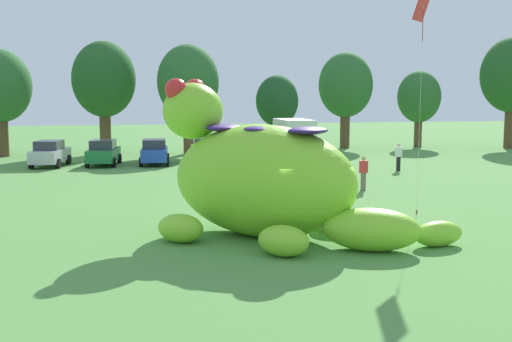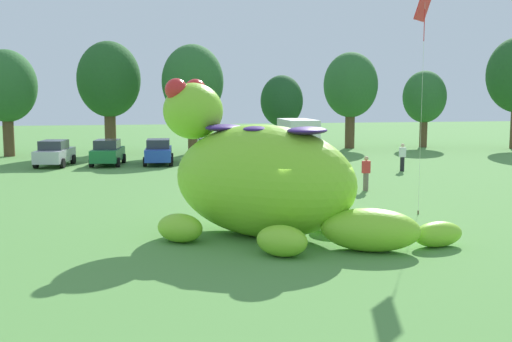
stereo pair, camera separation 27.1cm
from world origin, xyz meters
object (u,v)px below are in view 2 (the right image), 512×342
(giant_inflatable_creature, at_px, (263,179))
(spectator_mid_field, at_px, (402,157))
(car_green, at_px, (108,152))
(spectator_near_inflatable, at_px, (308,186))
(car_silver, at_px, (55,153))
(car_blue, at_px, (159,152))
(tethered_flying_kite, at_px, (425,5))
(box_truck, at_px, (296,138))
(car_yellow, at_px, (209,150))
(spectator_by_cars, at_px, (366,174))

(giant_inflatable_creature, xyz_separation_m, spectator_mid_field, (12.12, 15.55, -1.07))
(car_green, relative_size, spectator_near_inflatable, 2.51)
(car_silver, bearing_deg, car_blue, -2.87)
(giant_inflatable_creature, bearing_deg, tethered_flying_kite, 20.03)
(car_silver, relative_size, box_truck, 0.67)
(car_silver, distance_m, box_truck, 16.75)
(spectator_mid_field, bearing_deg, giant_inflatable_creature, -127.93)
(spectator_mid_field, bearing_deg, car_blue, 155.31)
(car_yellow, distance_m, spectator_near_inflatable, 17.97)
(spectator_mid_field, distance_m, tethered_flying_kite, 15.84)
(spectator_near_inflatable, bearing_deg, box_truck, 76.68)
(box_truck, xyz_separation_m, tethered_flying_kite, (-0.61, -21.08, 6.49))
(car_green, height_order, car_blue, same)
(car_green, bearing_deg, car_yellow, 3.91)
(car_blue, bearing_deg, box_truck, 7.49)
(giant_inflatable_creature, height_order, spectator_by_cars, giant_inflatable_creature)
(spectator_mid_field, xyz_separation_m, tethered_flying_kite, (-5.29, -13.06, 7.23))
(spectator_near_inflatable, xyz_separation_m, spectator_mid_field, (9.05, 10.46, 0.00))
(spectator_mid_field, height_order, spectator_by_cars, same)
(box_truck, relative_size, spectator_near_inflatable, 3.78)
(box_truck, relative_size, spectator_mid_field, 3.78)
(giant_inflatable_creature, distance_m, car_silver, 24.45)
(giant_inflatable_creature, height_order, box_truck, giant_inflatable_creature)
(car_blue, height_order, tethered_flying_kite, tethered_flying_kite)
(car_silver, height_order, box_truck, box_truck)
(car_blue, height_order, spectator_by_cars, car_blue)
(car_blue, bearing_deg, car_silver, 177.13)
(giant_inflatable_creature, relative_size, tethered_flying_kite, 1.08)
(giant_inflatable_creature, relative_size, car_blue, 2.30)
(box_truck, bearing_deg, car_yellow, -174.45)
(car_yellow, bearing_deg, car_green, -176.09)
(box_truck, xyz_separation_m, spectator_mid_field, (4.68, -8.02, -0.75))
(car_silver, bearing_deg, spectator_near_inflatable, -54.84)
(car_silver, distance_m, car_green, 3.43)
(car_silver, xyz_separation_m, car_yellow, (10.28, 0.34, 0.00))
(car_blue, height_order, car_yellow, same)
(spectator_near_inflatable, xyz_separation_m, tethered_flying_kite, (3.77, -2.61, 7.23))
(car_yellow, relative_size, tethered_flying_kite, 0.47)
(car_yellow, bearing_deg, tethered_flying_kite, -74.13)
(car_green, relative_size, car_blue, 1.02)
(spectator_near_inflatable, bearing_deg, car_green, 117.13)
(car_blue, distance_m, car_yellow, 3.57)
(box_truck, height_order, tethered_flying_kite, tethered_flying_kite)
(car_green, relative_size, box_truck, 0.66)
(box_truck, height_order, spectator_mid_field, box_truck)
(giant_inflatable_creature, distance_m, spectator_by_cars, 11.13)
(box_truck, distance_m, spectator_by_cars, 15.02)
(box_truck, bearing_deg, car_green, -175.30)
(giant_inflatable_creature, bearing_deg, car_yellow, 87.46)
(giant_inflatable_creature, height_order, tethered_flying_kite, tethered_flying_kite)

